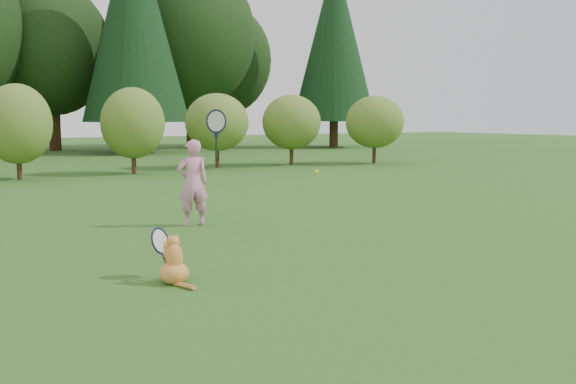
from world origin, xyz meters
TOP-DOWN VIEW (x-y plane):
  - ground at (0.00, 0.00)m, footprint 100.00×100.00m
  - shrub_row at (0.00, 13.00)m, footprint 28.00×3.00m
  - child at (-0.40, 2.75)m, footprint 0.77×0.49m
  - cat at (-1.93, -0.48)m, footprint 0.41×0.76m
  - tennis_ball at (0.74, 0.91)m, footprint 0.06×0.06m

SIDE VIEW (x-z plane):
  - ground at x=0.00m, z-range 0.00..0.00m
  - cat at x=-1.93m, z-range -0.08..0.62m
  - child at x=-0.40m, z-range -0.31..1.75m
  - tennis_ball at x=0.74m, z-range 0.91..0.98m
  - shrub_row at x=0.00m, z-range 0.00..2.80m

